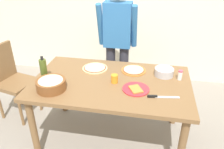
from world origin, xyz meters
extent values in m
plane|color=gray|center=(0.00, 0.00, 0.00)|extent=(8.00, 8.00, 0.00)
cube|color=brown|center=(0.00, 0.00, 0.74)|extent=(1.60, 0.96, 0.04)
cylinder|color=brown|center=(-0.72, -0.40, 0.36)|extent=(0.07, 0.07, 0.72)
cylinder|color=brown|center=(0.72, -0.40, 0.36)|extent=(0.07, 0.07, 0.72)
cylinder|color=brown|center=(-0.72, 0.40, 0.36)|extent=(0.07, 0.07, 0.72)
cylinder|color=brown|center=(0.72, 0.40, 0.36)|extent=(0.07, 0.07, 0.72)
cylinder|color=#2D2D38|center=(-0.15, 0.76, 0.42)|extent=(0.12, 0.12, 0.85)
cylinder|color=#2D2D38|center=(0.03, 0.76, 0.42)|extent=(0.12, 0.12, 0.85)
cube|color=#2D6BAD|center=(-0.06, 0.76, 1.12)|extent=(0.34, 0.20, 0.55)
cylinder|color=#2D6BAD|center=(-0.27, 0.71, 1.12)|extent=(0.07, 0.21, 0.55)
cylinder|color=#2D6BAD|center=(0.15, 0.71, 1.12)|extent=(0.07, 0.21, 0.55)
cube|color=brown|center=(-1.25, 0.21, 0.47)|extent=(0.48, 0.48, 0.05)
cube|color=brown|center=(-1.43, 0.25, 0.72)|extent=(0.13, 0.38, 0.45)
cylinder|color=brown|center=(-1.12, 0.01, 0.23)|extent=(0.04, 0.04, 0.45)
cylinder|color=brown|center=(-1.05, 0.34, 0.23)|extent=(0.04, 0.04, 0.45)
cylinder|color=brown|center=(-1.45, 0.08, 0.23)|extent=(0.04, 0.04, 0.45)
cylinder|color=brown|center=(-1.38, 0.42, 0.23)|extent=(0.04, 0.04, 0.45)
cylinder|color=beige|center=(-0.23, 0.24, 0.77)|extent=(0.28, 0.28, 0.01)
cylinder|color=#B22D1E|center=(-0.23, 0.24, 0.77)|extent=(0.25, 0.25, 0.00)
cylinder|color=beige|center=(-0.23, 0.24, 0.78)|extent=(0.23, 0.23, 0.00)
cylinder|color=#C67A33|center=(0.20, 0.27, 0.77)|extent=(0.27, 0.27, 0.01)
cylinder|color=#B22D1E|center=(0.20, 0.27, 0.77)|extent=(0.24, 0.24, 0.00)
cylinder|color=beige|center=(0.20, 0.27, 0.78)|extent=(0.22, 0.22, 0.00)
cylinder|color=red|center=(0.26, -0.11, 0.77)|extent=(0.26, 0.26, 0.01)
cube|color=#CC8438|center=(0.26, -0.13, 0.78)|extent=(0.15, 0.17, 0.01)
cylinder|color=brown|center=(-0.53, -0.26, 0.81)|extent=(0.28, 0.28, 0.10)
ellipsoid|color=beige|center=(-0.53, -0.26, 0.85)|extent=(0.25, 0.25, 0.05)
cylinder|color=#B7B7BC|center=(0.53, 0.23, 0.80)|extent=(0.20, 0.20, 0.08)
cylinder|color=#47561E|center=(-0.68, -0.08, 0.87)|extent=(0.07, 0.07, 0.22)
cylinder|color=black|center=(-0.68, -0.08, 1.00)|extent=(0.03, 0.03, 0.04)
cylinder|color=orange|center=(0.04, -0.02, 0.80)|extent=(0.07, 0.07, 0.08)
cylinder|color=white|center=(0.69, 0.16, 0.81)|extent=(0.04, 0.04, 0.09)
cylinder|color=#D84C66|center=(0.69, 0.16, 0.86)|extent=(0.04, 0.04, 0.02)
cube|color=silver|center=(0.56, -0.20, 0.76)|extent=(0.22, 0.06, 0.01)
cube|color=black|center=(0.42, -0.22, 0.77)|extent=(0.09, 0.04, 0.02)
camera|label=1|loc=(0.37, -1.96, 1.93)|focal=36.39mm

